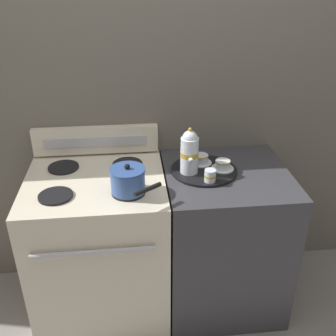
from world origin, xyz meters
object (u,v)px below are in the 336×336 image
(serving_tray, at_px, (204,170))
(teacup_left, at_px, (223,165))
(stove, at_px, (101,246))
(creamer_jug, at_px, (210,176))
(saucepan, at_px, (128,180))
(teacup_right, at_px, (201,159))
(teapot, at_px, (190,152))

(serving_tray, height_order, teacup_left, teacup_left)
(stove, relative_size, creamer_jug, 13.70)
(teacup_left, bearing_deg, creamer_jug, -127.40)
(stove, xyz_separation_m, saucepan, (0.18, -0.15, 0.51))
(teacup_right, bearing_deg, serving_tray, -86.00)
(serving_tray, bearing_deg, creamer_jug, -87.76)
(teapot, relative_size, teacup_left, 2.07)
(serving_tray, bearing_deg, saucepan, -155.92)
(saucepan, xyz_separation_m, teapot, (0.33, 0.16, 0.06))
(serving_tray, bearing_deg, teapot, -164.14)
(teapot, xyz_separation_m, creamer_jug, (0.09, -0.11, -0.09))
(teapot, xyz_separation_m, teacup_right, (0.08, 0.10, -0.09))
(stove, relative_size, saucepan, 3.33)
(teapot, xyz_separation_m, teacup_left, (0.19, 0.02, -0.09))
(teacup_right, bearing_deg, stove, -169.93)
(stove, height_order, teacup_left, teacup_left)
(teapot, distance_m, teacup_left, 0.21)
(stove, relative_size, teapot, 3.50)
(serving_tray, xyz_separation_m, teacup_right, (-0.01, 0.07, 0.03))
(teacup_left, relative_size, teacup_right, 1.00)
(stove, bearing_deg, teacup_left, 1.88)
(stove, xyz_separation_m, creamer_jug, (0.60, -0.10, 0.49))
(teacup_right, bearing_deg, creamer_jug, -87.14)
(creamer_jug, bearing_deg, teacup_left, 52.60)
(saucepan, xyz_separation_m, teacup_right, (0.41, 0.26, -0.04))
(saucepan, height_order, creamer_jug, saucepan)
(stove, distance_m, creamer_jug, 0.78)
(teapot, bearing_deg, creamer_jug, -49.90)
(stove, distance_m, teacup_left, 0.84)
(serving_tray, relative_size, teacup_right, 2.92)
(teapot, height_order, teacup_right, teapot)
(teacup_left, relative_size, creamer_jug, 1.89)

